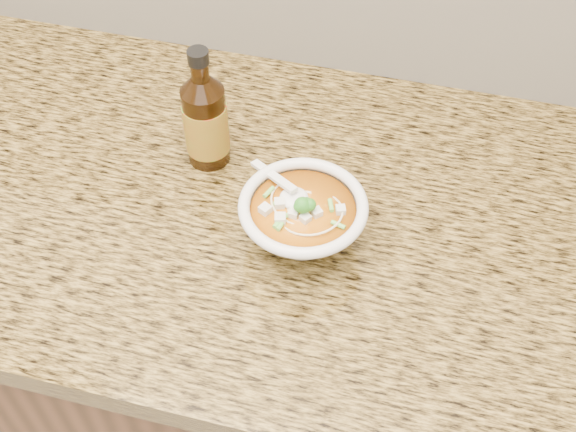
# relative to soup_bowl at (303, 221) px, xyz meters

# --- Properties ---
(cabinet) EXTENTS (4.00, 0.65, 0.86)m
(cabinet) POSITION_rel_soup_bowl_xyz_m (-0.19, 0.06, -0.51)
(cabinet) COLOR #321F0F
(cabinet) RESTS_ON ground
(counter_slab) EXTENTS (4.00, 0.68, 0.04)m
(counter_slab) POSITION_rel_soup_bowl_xyz_m (-0.19, 0.06, -0.06)
(counter_slab) COLOR olive
(counter_slab) RESTS_ON cabinet
(soup_bowl) EXTENTS (0.17, 0.17, 0.09)m
(soup_bowl) POSITION_rel_soup_bowl_xyz_m (0.00, 0.00, 0.00)
(soup_bowl) COLOR white
(soup_bowl) RESTS_ON counter_slab
(hot_sauce_bottle) EXTENTS (0.08, 0.08, 0.19)m
(hot_sauce_bottle) POSITION_rel_soup_bowl_xyz_m (-0.17, 0.12, 0.03)
(hot_sauce_bottle) COLOR #311A06
(hot_sauce_bottle) RESTS_ON counter_slab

